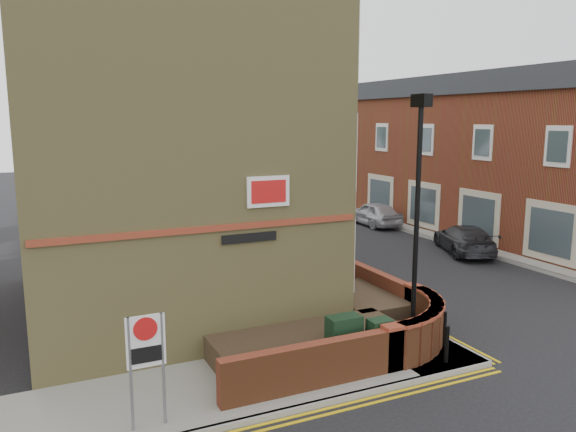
{
  "coord_description": "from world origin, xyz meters",
  "views": [
    {
      "loc": [
        -6.72,
        -9.46,
        5.85
      ],
      "look_at": [
        -0.49,
        4.0,
        3.28
      ],
      "focal_mm": 35.0,
      "sensor_mm": 36.0,
      "label": 1
    }
  ],
  "objects_px": {
    "lamppost": "(417,225)",
    "silver_car_near": "(262,225)",
    "utility_cabinet_large": "(344,341)",
    "zone_sign": "(146,350)"
  },
  "relations": [
    {
      "from": "lamppost",
      "to": "silver_car_near",
      "type": "xyz_separation_m",
      "value": [
        2.0,
        14.79,
        -2.73
      ]
    },
    {
      "from": "utility_cabinet_large",
      "to": "silver_car_near",
      "type": "xyz_separation_m",
      "value": [
        3.9,
        14.69,
        -0.11
      ]
    },
    {
      "from": "utility_cabinet_large",
      "to": "zone_sign",
      "type": "distance_m",
      "value": 4.86
    },
    {
      "from": "lamppost",
      "to": "utility_cabinet_large",
      "type": "height_order",
      "value": "lamppost"
    },
    {
      "from": "zone_sign",
      "to": "silver_car_near",
      "type": "height_order",
      "value": "zone_sign"
    },
    {
      "from": "lamppost",
      "to": "utility_cabinet_large",
      "type": "bearing_deg",
      "value": 176.99
    },
    {
      "from": "lamppost",
      "to": "zone_sign",
      "type": "distance_m",
      "value": 6.85
    },
    {
      "from": "utility_cabinet_large",
      "to": "silver_car_near",
      "type": "relative_size",
      "value": 0.32
    },
    {
      "from": "lamppost",
      "to": "silver_car_near",
      "type": "bearing_deg",
      "value": 82.3
    },
    {
      "from": "silver_car_near",
      "to": "zone_sign",
      "type": "bearing_deg",
      "value": -106.18
    }
  ]
}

